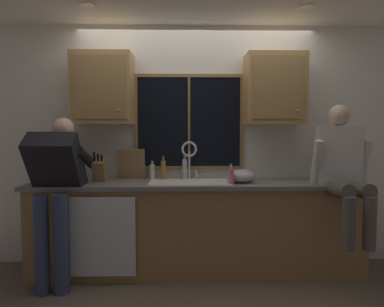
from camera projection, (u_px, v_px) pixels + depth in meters
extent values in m
cube|color=silver|center=(195.00, 145.00, 3.89)|extent=(5.66, 0.12, 2.55)
cylinder|color=#FFEAB2|center=(87.00, 5.00, 3.12)|extent=(0.14, 0.14, 0.01)
cylinder|color=#FFEAB2|center=(307.00, 7.00, 3.17)|extent=(0.14, 0.14, 0.01)
cube|color=black|center=(189.00, 122.00, 3.80)|extent=(1.10, 0.02, 0.95)
cube|color=olive|center=(189.00, 76.00, 3.76)|extent=(1.17, 0.02, 0.04)
cube|color=olive|center=(189.00, 168.00, 3.82)|extent=(1.17, 0.02, 0.04)
cube|color=olive|center=(136.00, 122.00, 3.78)|extent=(0.03, 0.02, 0.95)
cube|color=olive|center=(242.00, 122.00, 3.80)|extent=(0.03, 0.02, 0.95)
cube|color=olive|center=(189.00, 122.00, 3.79)|extent=(0.02, 0.02, 0.95)
cube|color=#A07744|center=(196.00, 228.00, 3.59)|extent=(3.26, 0.58, 0.88)
cube|color=slate|center=(197.00, 184.00, 3.54)|extent=(3.32, 0.62, 0.04)
cube|color=white|center=(103.00, 237.00, 3.25)|extent=(0.60, 0.02, 0.74)
cube|color=#B2844C|center=(103.00, 89.00, 3.60)|extent=(0.60, 0.33, 0.72)
cube|color=#9D7443|center=(99.00, 87.00, 3.43)|extent=(0.52, 0.01, 0.62)
sphere|color=#B2B2B7|center=(118.00, 110.00, 3.44)|extent=(0.02, 0.02, 0.02)
cube|color=#B2844C|center=(274.00, 89.00, 3.64)|extent=(0.60, 0.33, 0.72)
cube|color=#9D7443|center=(279.00, 87.00, 3.47)|extent=(0.52, 0.01, 0.62)
sphere|color=#B2B2B7|center=(297.00, 111.00, 3.48)|extent=(0.02, 0.02, 0.02)
cube|color=white|center=(189.00, 183.00, 3.55)|extent=(0.80, 0.46, 0.02)
cube|color=beige|center=(170.00, 193.00, 3.55)|extent=(0.36, 0.42, 0.20)
cube|color=beige|center=(209.00, 193.00, 3.56)|extent=(0.36, 0.42, 0.20)
cube|color=white|center=(189.00, 193.00, 3.56)|extent=(0.04, 0.42, 0.20)
cylinder|color=silver|center=(189.00, 165.00, 3.76)|extent=(0.03, 0.03, 0.30)
torus|color=silver|center=(189.00, 149.00, 3.69)|extent=(0.16, 0.02, 0.16)
cylinder|color=silver|center=(197.00, 174.00, 3.77)|extent=(0.03, 0.03, 0.09)
cylinder|color=#384260|center=(42.00, 244.00, 3.09)|extent=(0.13, 0.13, 0.88)
cylinder|color=#384260|center=(61.00, 244.00, 3.10)|extent=(0.13, 0.13, 0.88)
cube|color=black|center=(56.00, 165.00, 3.21)|extent=(0.44, 0.50, 0.61)
sphere|color=beige|center=(63.00, 129.00, 3.40)|extent=(0.21, 0.21, 0.21)
cylinder|color=black|center=(39.00, 158.00, 3.38)|extent=(0.09, 0.52, 0.26)
cylinder|color=black|center=(86.00, 158.00, 3.39)|extent=(0.09, 0.52, 0.26)
cylinder|color=#595147|center=(338.00, 190.00, 3.19)|extent=(0.14, 0.43, 0.16)
cylinder|color=#595147|center=(358.00, 190.00, 3.20)|extent=(0.14, 0.43, 0.16)
cylinder|color=#595147|center=(349.00, 223.00, 2.99)|extent=(0.11, 0.11, 0.46)
cylinder|color=#595147|center=(370.00, 223.00, 3.00)|extent=(0.11, 0.11, 0.46)
cube|color=beige|center=(338.00, 155.00, 3.39)|extent=(0.43, 0.26, 0.56)
sphere|color=beige|center=(339.00, 115.00, 3.37)|extent=(0.20, 0.20, 0.20)
cylinder|color=beige|center=(316.00, 164.00, 3.34)|extent=(0.08, 0.20, 0.47)
cylinder|color=beige|center=(364.00, 164.00, 3.35)|extent=(0.08, 0.20, 0.47)
cube|color=olive|center=(100.00, 171.00, 3.56)|extent=(0.12, 0.18, 0.25)
cylinder|color=black|center=(94.00, 157.00, 3.50)|extent=(0.02, 0.05, 0.09)
cylinder|color=black|center=(98.00, 157.00, 3.50)|extent=(0.02, 0.04, 0.08)
cylinder|color=black|center=(102.00, 158.00, 3.50)|extent=(0.02, 0.04, 0.06)
cube|color=#997047|center=(131.00, 164.00, 3.74)|extent=(0.29, 0.09, 0.32)
ellipsoid|color=#B7B7BC|center=(241.00, 176.00, 3.52)|extent=(0.27, 0.27, 0.14)
cylinder|color=pink|center=(231.00, 177.00, 3.41)|extent=(0.06, 0.06, 0.14)
cylinder|color=silver|center=(231.00, 167.00, 3.40)|extent=(0.02, 0.02, 0.04)
cylinder|color=silver|center=(231.00, 164.00, 3.38)|extent=(0.01, 0.04, 0.01)
cylinder|color=silver|center=(152.00, 172.00, 3.77)|extent=(0.06, 0.06, 0.15)
cylinder|color=#B3AFA7|center=(152.00, 163.00, 3.76)|extent=(0.02, 0.02, 0.04)
cylinder|color=black|center=(152.00, 160.00, 3.76)|extent=(0.03, 0.03, 0.01)
cylinder|color=#B7B7BC|center=(185.00, 169.00, 3.74)|extent=(0.05, 0.05, 0.21)
cylinder|color=#929296|center=(185.00, 157.00, 3.73)|extent=(0.02, 0.02, 0.05)
cylinder|color=black|center=(185.00, 154.00, 3.73)|extent=(0.03, 0.03, 0.01)
cylinder|color=olive|center=(163.00, 170.00, 3.72)|extent=(0.05, 0.05, 0.19)
cylinder|color=brown|center=(163.00, 159.00, 3.72)|extent=(0.02, 0.02, 0.05)
cylinder|color=black|center=(163.00, 156.00, 3.71)|extent=(0.03, 0.03, 0.01)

